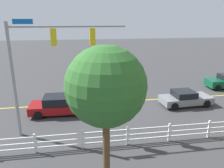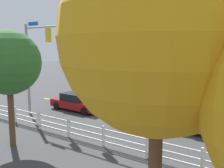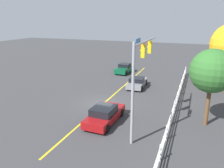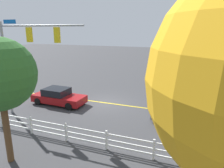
{
  "view_description": "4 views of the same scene",
  "coord_description": "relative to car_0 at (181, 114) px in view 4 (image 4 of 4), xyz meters",
  "views": [
    {
      "loc": [
        2.31,
        18.14,
        7.2
      ],
      "look_at": [
        -0.45,
        1.03,
        1.99
      ],
      "focal_mm": 35.36,
      "sensor_mm": 36.0,
      "label": 1
    },
    {
      "loc": [
        -11.12,
        17.59,
        5.35
      ],
      "look_at": [
        -0.07,
        2.0,
        2.57
      ],
      "focal_mm": 41.85,
      "sensor_mm": 36.0,
      "label": 2
    },
    {
      "loc": [
        19.36,
        8.44,
        8.43
      ],
      "look_at": [
        0.19,
        1.01,
        2.27
      ],
      "focal_mm": 35.67,
      "sensor_mm": 36.0,
      "label": 3
    },
    {
      "loc": [
        -6.91,
        16.39,
        6.51
      ],
      "look_at": [
        -1.11,
        1.08,
        2.14
      ],
      "focal_mm": 33.24,
      "sensor_mm": 36.0,
      "label": 4
    }
  ],
  "objects": [
    {
      "name": "signal_assembly",
      "position": [
        10.94,
        3.05,
        4.39
      ],
      "size": [
        6.86,
        0.38,
        7.14
      ],
      "color": "gray",
      "rests_on": "ground_plane"
    },
    {
      "name": "ground_plane",
      "position": [
        6.68,
        -1.69,
        -0.61
      ],
      "size": [
        120.0,
        120.0,
        0.0
      ],
      "primitive_type": "plane",
      "color": "#38383A"
    },
    {
      "name": "car_0",
      "position": [
        0.0,
        0.0,
        0.0
      ],
      "size": [
        4.34,
        2.11,
        1.29
      ],
      "rotation": [
        0.0,
        0.0,
        3.19
      ],
      "color": "slate",
      "rests_on": "ground_plane"
    },
    {
      "name": "white_rail_fence",
      "position": [
        3.68,
        5.25,
        -0.01
      ],
      "size": [
        26.1,
        0.1,
        1.15
      ],
      "color": "white",
      "rests_on": "ground_plane"
    },
    {
      "name": "car_2",
      "position": [
        10.43,
        0.04,
        0.07
      ],
      "size": [
        4.78,
        2.12,
        1.43
      ],
      "rotation": [
        0.0,
        0.0,
        3.12
      ],
      "color": "maroon",
      "rests_on": "ground_plane"
    },
    {
      "name": "lane_center_stripe",
      "position": [
        2.68,
        -1.69,
        -0.61
      ],
      "size": [
        28.0,
        0.16,
        0.01
      ],
      "primitive_type": "cube",
      "color": "gold",
      "rests_on": "ground_plane"
    }
  ]
}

